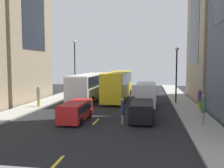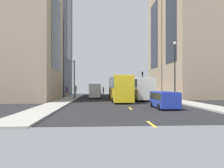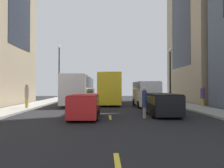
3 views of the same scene
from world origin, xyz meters
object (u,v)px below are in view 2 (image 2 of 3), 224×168
(delivery_van_white, at_px, (95,90))
(pedestrian_crossing_mid, at_px, (103,91))
(car_red_0, at_px, (121,92))
(pedestrian_crossing_near, at_px, (153,91))
(car_black_1, at_px, (97,92))
(traffic_light_near_corner, at_px, (142,79))
(streetcar_yellow, at_px, (119,87))
(pedestrian_waiting_curb, at_px, (76,90))
(pedestrian_walking_far, at_px, (67,91))
(car_blue_2, at_px, (164,99))
(city_bus_white, at_px, (139,87))

(delivery_van_white, xyz_separation_m, pedestrian_crossing_mid, (-1.66, -7.93, -0.43))
(car_red_0, xyz_separation_m, pedestrian_crossing_near, (-5.75, 5.05, 0.37))
(car_black_1, xyz_separation_m, traffic_light_near_corner, (-10.91, -4.64, 3.03))
(streetcar_yellow, relative_size, car_red_0, 3.02)
(delivery_van_white, relative_size, car_red_0, 1.09)
(car_black_1, bearing_deg, pedestrian_crossing_near, 159.39)
(streetcar_yellow, relative_size, delivery_van_white, 2.78)
(delivery_van_white, bearing_deg, pedestrian_waiting_curb, -60.46)
(pedestrian_walking_far, distance_m, traffic_light_near_corner, 19.39)
(delivery_van_white, bearing_deg, pedestrian_crossing_mid, -101.84)
(delivery_van_white, distance_m, pedestrian_crossing_mid, 8.12)
(delivery_van_white, bearing_deg, pedestrian_crossing_near, -167.79)
(pedestrian_crossing_mid, bearing_deg, pedestrian_walking_far, -85.30)
(car_black_1, xyz_separation_m, car_blue_2, (-7.06, 24.36, 0.07))
(streetcar_yellow, xyz_separation_m, car_red_0, (-1.75, -13.75, -1.21))
(city_bus_white, relative_size, car_blue_2, 2.79)
(car_blue_2, distance_m, pedestrian_crossing_near, 20.59)
(pedestrian_crossing_near, height_order, pedestrian_crossing_mid, pedestrian_crossing_near)
(pedestrian_walking_far, relative_size, traffic_light_near_corner, 0.37)
(city_bus_white, xyz_separation_m, streetcar_yellow, (3.50, 2.33, 0.12))
(streetcar_yellow, bearing_deg, car_black_1, -74.41)
(car_blue_2, bearing_deg, car_red_0, -86.10)
(city_bus_white, height_order, car_red_0, city_bus_white)
(car_black_1, relative_size, pedestrian_crossing_near, 2.11)
(car_black_1, height_order, pedestrian_crossing_mid, pedestrian_crossing_mid)
(city_bus_white, distance_m, traffic_light_near_corner, 15.78)
(streetcar_yellow, distance_m, car_blue_2, 12.05)
(pedestrian_walking_far, bearing_deg, delivery_van_white, 170.90)
(streetcar_yellow, height_order, pedestrian_waiting_curb, streetcar_yellow)
(streetcar_yellow, relative_size, pedestrian_walking_far, 7.13)
(car_black_1, relative_size, car_blue_2, 1.02)
(car_red_0, distance_m, traffic_light_near_corner, 7.37)
(pedestrian_crossing_near, distance_m, traffic_light_near_corner, 9.21)
(city_bus_white, height_order, pedestrian_crossing_near, city_bus_white)
(car_black_1, distance_m, pedestrian_waiting_curb, 4.72)
(streetcar_yellow, xyz_separation_m, traffic_light_near_corner, (-7.32, -17.51, 1.82))
(car_blue_2, bearing_deg, pedestrian_crossing_mid, -77.65)
(delivery_van_white, distance_m, pedestrian_walking_far, 5.53)
(delivery_van_white, distance_m, pedestrian_crossing_near, 11.58)
(car_black_1, relative_size, pedestrian_crossing_mid, 2.22)
(delivery_van_white, height_order, pedestrian_crossing_near, delivery_van_white)
(car_red_0, bearing_deg, traffic_light_near_corner, -145.93)
(car_black_1, distance_m, car_blue_2, 25.36)
(pedestrian_walking_far, bearing_deg, pedestrian_crossing_near, -170.80)
(car_black_1, xyz_separation_m, pedestrian_waiting_curb, (4.58, -1.07, 0.44))
(city_bus_white, height_order, pedestrian_waiting_curb, city_bus_white)
(pedestrian_walking_far, relative_size, pedestrian_crossing_mid, 1.00)
(car_black_1, height_order, pedestrian_crossing_near, pedestrian_crossing_near)
(delivery_van_white, bearing_deg, car_black_1, -91.91)
(pedestrian_walking_far, height_order, pedestrian_waiting_curb, pedestrian_waiting_curb)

